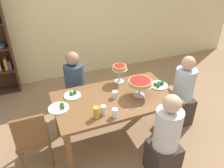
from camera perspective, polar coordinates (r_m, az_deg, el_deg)
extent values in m
plane|color=#9E7A56|center=(3.43, 0.64, -13.59)|extent=(12.00, 12.00, 0.00)
cube|color=beige|center=(4.65, -10.16, 18.27)|extent=(8.00, 0.12, 2.80)
cube|color=brown|center=(2.97, 0.72, -3.74)|extent=(1.59, 0.89, 0.04)
cube|color=brown|center=(2.79, -10.83, -17.45)|extent=(0.07, 0.07, 0.70)
cube|color=brown|center=(3.25, 15.60, -9.81)|extent=(0.07, 0.07, 0.70)
cube|color=brown|center=(3.35, -13.69, -7.95)|extent=(0.07, 0.07, 0.70)
cube|color=brown|center=(3.74, 8.86, -2.75)|extent=(0.07, 0.07, 0.70)
cube|color=#422819|center=(4.43, -25.09, 11.12)|extent=(0.03, 0.30, 2.20)
cube|color=#B7932D|center=(4.63, -25.43, 4.65)|extent=(0.05, 0.13, 0.22)
cube|color=#7A3370|center=(4.63, -24.58, 4.51)|extent=(0.06, 0.13, 0.16)
cylinder|color=#3D7084|center=(4.50, -26.67, 8.63)|extent=(0.16, 0.16, 0.05)
cube|color=#382D28|center=(3.73, 16.73, -6.31)|extent=(0.34, 0.34, 0.45)
cylinder|color=silver|center=(3.47, 17.92, -0.09)|extent=(0.30, 0.30, 0.50)
sphere|color=tan|center=(3.31, 18.90, 5.07)|extent=(0.20, 0.20, 0.20)
cube|color=#382D28|center=(3.74, -8.90, -5.10)|extent=(0.34, 0.34, 0.45)
cylinder|color=#33475B|center=(3.48, -9.53, 1.19)|extent=(0.30, 0.30, 0.50)
sphere|color=#A87A5B|center=(3.32, -10.06, 6.41)|extent=(0.20, 0.20, 0.20)
cube|color=#382D28|center=(2.96, 12.73, -17.85)|extent=(0.34, 0.34, 0.45)
cylinder|color=silver|center=(2.62, 13.95, -11.04)|extent=(0.30, 0.30, 0.50)
sphere|color=beige|center=(2.40, 15.01, -4.87)|extent=(0.20, 0.20, 0.20)
cube|color=brown|center=(3.01, -19.59, -12.54)|extent=(0.40, 0.40, 0.04)
cube|color=brown|center=(2.72, -20.14, -11.55)|extent=(0.36, 0.04, 0.42)
cylinder|color=brown|center=(3.30, -22.22, -13.90)|extent=(0.04, 0.04, 0.41)
cylinder|color=brown|center=(3.28, -16.08, -12.76)|extent=(0.04, 0.04, 0.41)
cylinder|color=brown|center=(3.06, -21.91, -18.38)|extent=(0.04, 0.04, 0.41)
cylinder|color=brown|center=(3.04, -15.13, -17.16)|extent=(0.04, 0.04, 0.41)
cylinder|color=silver|center=(3.01, 6.91, -2.75)|extent=(0.15, 0.15, 0.01)
cylinder|color=silver|center=(2.97, 7.01, -1.38)|extent=(0.03, 0.03, 0.16)
cylinder|color=silver|center=(2.92, 7.12, 0.01)|extent=(0.34, 0.34, 0.01)
cylinder|color=tan|center=(2.91, 7.15, 0.47)|extent=(0.31, 0.31, 0.05)
cylinder|color=maroon|center=(2.89, 7.19, 0.91)|extent=(0.27, 0.27, 0.00)
cylinder|color=silver|center=(3.29, 1.87, 0.70)|extent=(0.15, 0.15, 0.01)
cylinder|color=silver|center=(3.24, 1.90, 2.25)|extent=(0.03, 0.03, 0.19)
cylinder|color=silver|center=(3.19, 1.93, 3.81)|extent=(0.22, 0.22, 0.01)
cylinder|color=tan|center=(3.18, 1.94, 4.28)|extent=(0.19, 0.19, 0.05)
cylinder|color=maroon|center=(3.17, 1.95, 4.72)|extent=(0.16, 0.16, 0.00)
cylinder|color=white|center=(3.02, -10.05, -2.90)|extent=(0.23, 0.23, 0.01)
sphere|color=#2D7028|center=(3.04, -10.45, -2.17)|extent=(0.04, 0.04, 0.04)
sphere|color=#2D7028|center=(3.01, -10.21, -2.51)|extent=(0.04, 0.04, 0.04)
sphere|color=#2D7028|center=(3.03, -9.43, -1.99)|extent=(0.05, 0.05, 0.05)
cylinder|color=white|center=(2.83, -13.45, -6.01)|extent=(0.25, 0.25, 0.01)
sphere|color=#2D7028|center=(2.79, -12.42, -5.68)|extent=(0.05, 0.05, 0.05)
sphere|color=#2D7028|center=(2.83, -12.64, -5.08)|extent=(0.05, 0.05, 0.05)
cylinder|color=white|center=(3.26, 11.79, -0.32)|extent=(0.26, 0.26, 0.01)
sphere|color=#2D7028|center=(3.19, 11.72, -0.36)|extent=(0.05, 0.05, 0.05)
sphere|color=#2D7028|center=(3.24, 11.83, 0.19)|extent=(0.06, 0.06, 0.06)
sphere|color=#2D7028|center=(3.22, 10.91, -0.01)|extent=(0.05, 0.05, 0.05)
sphere|color=#2D7028|center=(3.26, 12.66, 0.30)|extent=(0.06, 0.06, 0.06)
cylinder|color=gold|center=(2.60, -3.98, -7.20)|extent=(0.08, 0.08, 0.15)
cylinder|color=white|center=(2.93, 0.79, -2.72)|extent=(0.08, 0.08, 0.09)
cylinder|color=white|center=(2.65, -2.21, -6.63)|extent=(0.07, 0.07, 0.12)
cylinder|color=white|center=(2.61, 0.73, -7.36)|extent=(0.07, 0.07, 0.11)
cube|color=silver|center=(3.02, 15.42, -3.84)|extent=(0.18, 0.07, 0.00)
cube|color=silver|center=(3.37, 6.55, 1.26)|extent=(0.17, 0.08, 0.00)
cube|color=silver|center=(2.77, 5.49, -6.27)|extent=(0.18, 0.06, 0.00)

